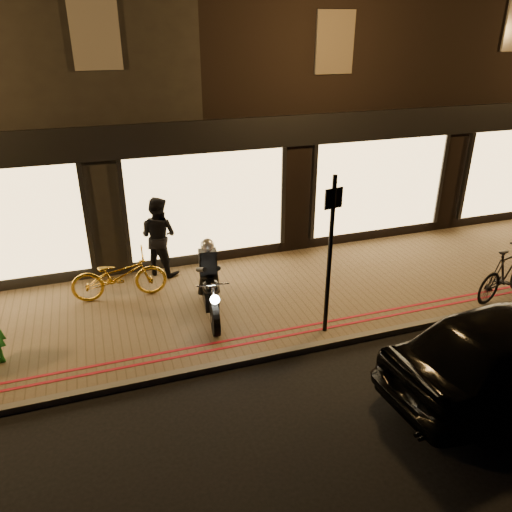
% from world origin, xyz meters
% --- Properties ---
extents(ground, '(90.00, 90.00, 0.00)m').
position_xyz_m(ground, '(0.00, 0.00, 0.00)').
color(ground, black).
rests_on(ground, ground).
extents(sidewalk, '(50.00, 4.00, 0.12)m').
position_xyz_m(sidewalk, '(0.00, 2.00, 0.06)').
color(sidewalk, brown).
rests_on(sidewalk, ground).
extents(kerb_stone, '(50.00, 0.14, 0.12)m').
position_xyz_m(kerb_stone, '(0.00, 0.05, 0.06)').
color(kerb_stone, '#59544C').
rests_on(kerb_stone, ground).
extents(red_kerb_lines, '(50.00, 0.26, 0.01)m').
position_xyz_m(red_kerb_lines, '(0.00, 0.55, 0.12)').
color(red_kerb_lines, maroon).
rests_on(red_kerb_lines, sidewalk).
extents(building_row, '(48.00, 10.11, 8.50)m').
position_xyz_m(building_row, '(-0.00, 8.99, 4.25)').
color(building_row, black).
rests_on(building_row, ground).
extents(motorcycle, '(0.63, 1.94, 1.59)m').
position_xyz_m(motorcycle, '(-0.54, 1.63, 0.73)').
color(motorcycle, black).
rests_on(motorcycle, sidewalk).
extents(sign_post, '(0.35, 0.09, 3.00)m').
position_xyz_m(sign_post, '(1.35, 0.40, 1.80)').
color(sign_post, black).
rests_on(sign_post, sidewalk).
extents(bicycle_gold, '(1.97, 0.79, 1.02)m').
position_xyz_m(bicycle_gold, '(-2.16, 2.92, 0.63)').
color(bicycle_gold, gold).
rests_on(bicycle_gold, sidewalk).
extents(bicycle_dark, '(1.96, 1.02, 1.13)m').
position_xyz_m(bicycle_dark, '(5.47, 0.38, 0.69)').
color(bicycle_dark, black).
rests_on(bicycle_dark, sidewalk).
extents(person_dark, '(1.13, 1.10, 1.83)m').
position_xyz_m(person_dark, '(-1.18, 3.80, 1.03)').
color(person_dark, black).
rests_on(person_dark, sidewalk).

